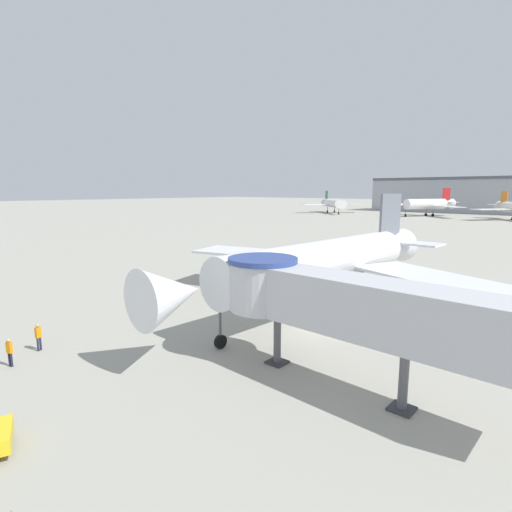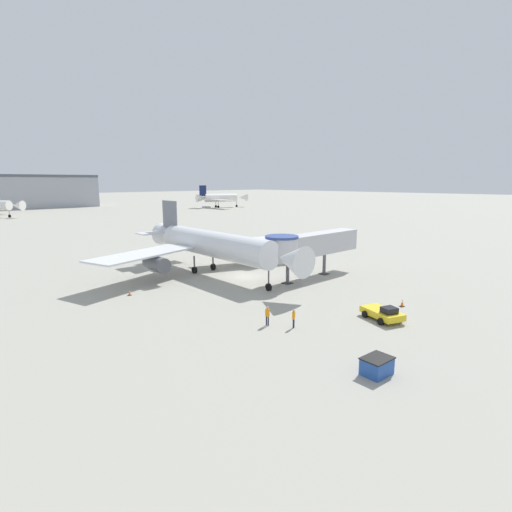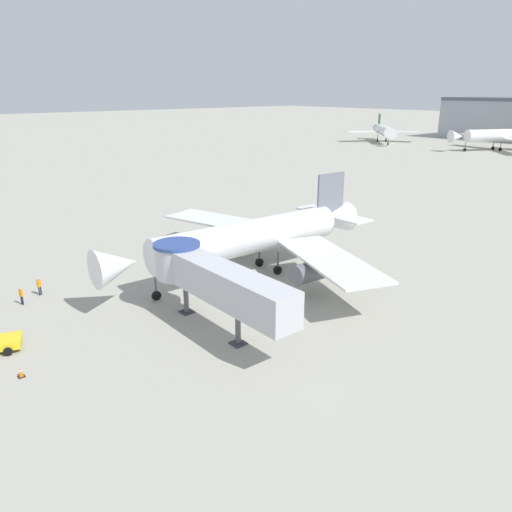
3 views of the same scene
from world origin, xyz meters
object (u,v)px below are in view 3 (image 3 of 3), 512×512
background_jet_red_tail (494,136)px  background_jet_green_tail (383,130)px  traffic_cone_port_wing (174,246)px  ground_crew_marshaller (39,285)px  jet_bridge (210,277)px  ground_crew_wing_walker (21,295)px  main_airplane (254,237)px  traffic_cone_apron_front (21,372)px

background_jet_red_tail → background_jet_green_tail: (-38.75, -4.45, -0.44)m
traffic_cone_port_wing → background_jet_green_tail: bearing=115.4°
ground_crew_marshaller → background_jet_green_tail: 159.61m
jet_bridge → ground_crew_wing_walker: bearing=-144.1°
traffic_cone_port_wing → ground_crew_marshaller: (4.20, -17.57, 0.73)m
main_airplane → ground_crew_wing_walker: main_airplane is taller
ground_crew_marshaller → traffic_cone_port_wing: bearing=-3.4°
traffic_cone_apron_front → background_jet_red_tail: size_ratio=0.03×
main_airplane → background_jet_green_tail: (-74.15, 126.29, 0.18)m
main_airplane → traffic_cone_apron_front: main_airplane is taller
main_airplane → ground_crew_marshaller: size_ratio=18.82×
main_airplane → traffic_cone_port_wing: main_airplane is taller
main_airplane → ground_crew_marshaller: main_airplane is taller
traffic_cone_port_wing → ground_crew_wing_walker: size_ratio=0.37×
traffic_cone_port_wing → traffic_cone_apron_front: bearing=-52.4°
jet_bridge → ground_crew_marshaller: size_ratio=9.26×
ground_crew_marshaller → main_airplane: bearing=-41.9°
ground_crew_wing_walker → main_airplane: bearing=-132.1°
background_jet_green_tail → jet_bridge: bearing=-104.8°
traffic_cone_port_wing → background_jet_green_tail: size_ratio=0.03×
traffic_cone_port_wing → background_jet_red_tail: (-22.16, 132.57, 4.43)m
ground_crew_wing_walker → background_jet_green_tail: bearing=-87.9°
traffic_cone_port_wing → ground_crew_marshaller: size_ratio=0.35×
main_airplane → background_jet_green_tail: bearing=123.7°
jet_bridge → ground_crew_wing_walker: size_ratio=9.71×
traffic_cone_port_wing → traffic_cone_apron_front: 29.66m
ground_crew_marshaller → background_jet_green_tail: background_jet_green_tail is taller
traffic_cone_apron_front → ground_crew_marshaller: bearing=156.8°
main_airplane → background_jet_green_tail: main_airplane is taller
main_airplane → ground_crew_wing_walker: (-7.81, -21.42, -3.13)m
main_airplane → ground_crew_wing_walker: 23.02m
jet_bridge → ground_crew_marshaller: 18.70m
main_airplane → jet_bridge: bearing=-53.2°
jet_bridge → traffic_cone_apron_front: 15.15m
background_jet_red_tail → ground_crew_wing_walker: bearing=-51.9°
traffic_cone_apron_front → ground_crew_wing_walker: (-12.65, 3.92, 0.62)m
traffic_cone_apron_front → ground_crew_marshaller: (-13.88, 5.94, 0.67)m
traffic_cone_apron_front → background_jet_green_tail: (-78.99, 151.63, 3.93)m
jet_bridge → background_jet_green_tail: background_jet_green_tail is taller
background_jet_red_tail → traffic_cone_apron_front: bearing=-47.7°
jet_bridge → background_jet_green_tail: bearing=121.9°
traffic_cone_port_wing → background_jet_green_tail: (-60.91, 128.12, 3.99)m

